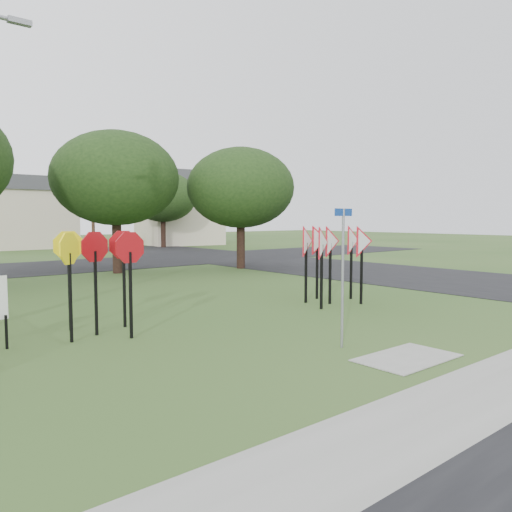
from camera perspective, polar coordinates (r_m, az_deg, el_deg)
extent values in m
plane|color=#2D4C1C|center=(11.53, 6.76, -9.03)|extent=(140.00, 140.00, 0.00)
cube|color=gray|center=(9.26, 26.46, -12.77)|extent=(30.00, 1.60, 0.02)
cube|color=black|center=(26.95, 8.95, -1.33)|extent=(8.00, 50.00, 0.02)
cube|color=black|center=(29.01, -23.21, -1.23)|extent=(60.00, 8.00, 0.02)
cube|color=gray|center=(10.08, 16.89, -11.10)|extent=(2.00, 1.20, 0.02)
cylinder|color=gray|center=(10.34, 9.87, -2.57)|extent=(0.06, 0.06, 2.86)
cube|color=navy|center=(10.26, 9.96, 4.95)|extent=(0.59, 0.08, 0.15)
cube|color=black|center=(11.88, -17.83, -4.08)|extent=(0.06, 0.06, 1.92)
cube|color=black|center=(12.57, -14.82, -3.56)|extent=(0.06, 0.06, 1.92)
cube|color=black|center=(11.37, -14.13, -4.38)|extent=(0.06, 0.06, 1.92)
cube|color=black|center=(11.38, -20.44, -4.52)|extent=(0.06, 0.06, 1.92)
cube|color=black|center=(12.59, -20.53, -3.69)|extent=(0.06, 0.06, 1.92)
cube|color=black|center=(14.69, 7.49, -2.39)|extent=(0.06, 0.06, 1.89)
cube|color=black|center=(15.58, 8.46, -2.01)|extent=(0.06, 0.06, 1.89)
cube|color=black|center=(15.74, 11.96, -1.99)|extent=(0.06, 0.06, 1.89)
cube|color=black|center=(15.71, 5.73, -1.93)|extent=(0.06, 0.06, 1.89)
cube|color=black|center=(16.53, 6.99, -1.63)|extent=(0.06, 0.06, 1.89)
cube|color=black|center=(16.67, 10.82, -1.63)|extent=(0.06, 0.06, 1.89)
cube|color=black|center=(11.45, -26.63, -7.78)|extent=(0.05, 0.05, 0.70)
cube|color=gray|center=(13.27, -25.42, 23.03)|extent=(0.50, 0.18, 0.12)
cylinder|color=#453020|center=(38.44, -18.19, 6.53)|extent=(0.24, 0.24, 8.50)
cube|color=#453020|center=(38.75, -18.31, 11.78)|extent=(1.40, 0.10, 0.10)
cube|color=beige|center=(49.23, -25.46, 3.77)|extent=(8.00, 8.00, 5.00)
cube|color=#444449|center=(49.32, -25.58, 7.37)|extent=(8.40, 8.40, 1.20)
cube|color=beige|center=(50.93, -8.83, 4.71)|extent=(7.91, 7.91, 6.00)
cube|color=#444449|center=(51.08, -8.88, 8.75)|extent=(8.30, 8.30, 1.20)
cylinder|color=black|center=(24.92, -15.60, 0.91)|extent=(0.44, 0.44, 2.45)
ellipsoid|color=black|center=(24.94, -15.76, 8.55)|extent=(6.00, 6.00, 4.50)
cylinder|color=black|center=(26.30, -1.75, 1.05)|extent=(0.44, 0.44, 2.27)
ellipsoid|color=black|center=(26.31, -1.77, 7.80)|extent=(5.60, 5.60, 4.20)
cylinder|color=black|center=(45.49, -10.55, 2.50)|extent=(0.44, 0.44, 2.45)
ellipsoid|color=black|center=(45.51, -10.60, 6.68)|extent=(6.00, 6.00, 4.50)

